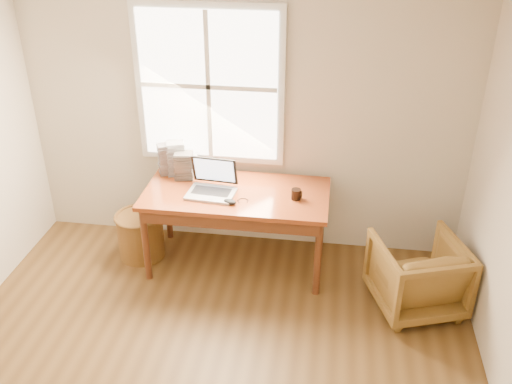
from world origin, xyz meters
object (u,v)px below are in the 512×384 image
coffee_mug (296,194)px  wicker_stool (141,236)px  laptop (210,178)px  desk (236,194)px  armchair (417,274)px  cd_stack_a (176,158)px

coffee_mug → wicker_stool: bearing=-177.7°
wicker_stool → laptop: 1.00m
desk → laptop: laptop is taller
armchair → wicker_stool: bearing=-27.8°
armchair → wicker_stool: size_ratio=1.62×
desk → laptop: 0.29m
desk → armchair: bearing=-13.6°
desk → wicker_stool: bearing=180.0°
desk → cd_stack_a: bearing=156.0°
armchair → coffee_mug: bearing=-36.5°
coffee_mug → cd_stack_a: cd_stack_a is taller
wicker_stool → coffee_mug: coffee_mug is taller
laptop → cd_stack_a: 0.54m
coffee_mug → laptop: bearing=-172.4°
cd_stack_a → wicker_stool: bearing=-139.4°
wicker_stool → armchair: bearing=-8.7°
armchair → desk: bearing=-32.8°
armchair → laptop: size_ratio=1.49×
desk → laptop: (-0.21, -0.09, 0.18)m
cd_stack_a → armchair: bearing=-16.6°
armchair → cd_stack_a: bearing=-35.8°
wicker_stool → cd_stack_a: bearing=40.6°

